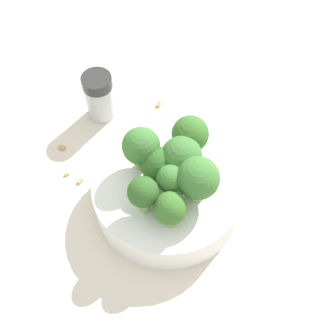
# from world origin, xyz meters

# --- Properties ---
(ground_plane) EXTENTS (3.00, 3.00, 0.00)m
(ground_plane) POSITION_xyz_m (0.00, 0.00, 0.00)
(ground_plane) COLOR beige
(bowl) EXTENTS (0.18, 0.18, 0.05)m
(bowl) POSITION_xyz_m (0.00, 0.00, 0.02)
(bowl) COLOR white
(bowl) RESTS_ON ground_plane
(broccoli_floret_0) EXTENTS (0.05, 0.05, 0.06)m
(broccoli_floret_0) POSITION_xyz_m (-0.02, -0.01, 0.08)
(broccoli_floret_0) COLOR #8EB770
(broccoli_floret_0) RESTS_ON bowl
(broccoli_floret_1) EXTENTS (0.04, 0.04, 0.05)m
(broccoli_floret_1) POSITION_xyz_m (0.01, 0.05, 0.07)
(broccoli_floret_1) COLOR #84AD66
(broccoli_floret_1) RESTS_ON bowl
(broccoli_floret_2) EXTENTS (0.04, 0.04, 0.06)m
(broccoli_floret_2) POSITION_xyz_m (0.02, -0.03, 0.08)
(broccoli_floret_2) COLOR #7A9E5B
(broccoli_floret_2) RESTS_ON bowl
(broccoli_floret_3) EXTENTS (0.03, 0.03, 0.05)m
(broccoli_floret_3) POSITION_xyz_m (0.03, 0.03, 0.08)
(broccoli_floret_3) COLOR #84AD66
(broccoli_floret_3) RESTS_ON bowl
(broccoli_floret_4) EXTENTS (0.05, 0.05, 0.06)m
(broccoli_floret_4) POSITION_xyz_m (-0.03, 0.02, 0.08)
(broccoli_floret_4) COLOR #8EB770
(broccoli_floret_4) RESTS_ON bowl
(broccoli_floret_5) EXTENTS (0.04, 0.04, 0.06)m
(broccoli_floret_5) POSITION_xyz_m (-0.03, -0.04, 0.08)
(broccoli_floret_5) COLOR #7A9E5B
(broccoli_floret_5) RESTS_ON bowl
(broccoli_floret_6) EXTENTS (0.04, 0.04, 0.05)m
(broccoli_floret_6) POSITION_xyz_m (0.01, -0.01, 0.07)
(broccoli_floret_6) COLOR #84AD66
(broccoli_floret_6) RESTS_ON bowl
(broccoli_floret_7) EXTENTS (0.03, 0.03, 0.05)m
(broccoli_floret_7) POSITION_xyz_m (0.00, 0.02, 0.08)
(broccoli_floret_7) COLOR #84AD66
(broccoli_floret_7) RESTS_ON bowl
(pepper_shaker) EXTENTS (0.04, 0.04, 0.07)m
(pepper_shaker) POSITION_xyz_m (0.06, -0.16, 0.04)
(pepper_shaker) COLOR #B2B7BC
(pepper_shaker) RESTS_ON ground_plane
(almond_crumb_0) EXTENTS (0.01, 0.01, 0.01)m
(almond_crumb_0) POSITION_xyz_m (0.11, -0.05, 0.00)
(almond_crumb_0) COLOR tan
(almond_crumb_0) RESTS_ON ground_plane
(almond_crumb_1) EXTENTS (0.01, 0.01, 0.01)m
(almond_crumb_1) POSITION_xyz_m (0.12, -0.06, 0.00)
(almond_crumb_1) COLOR #AD7F4C
(almond_crumb_1) RESTS_ON ground_plane
(almond_crumb_2) EXTENTS (0.01, 0.01, 0.01)m
(almond_crumb_2) POSITION_xyz_m (-0.02, -0.16, 0.00)
(almond_crumb_2) COLOR #AD7F4C
(almond_crumb_2) RESTS_ON ground_plane
(almond_crumb_3) EXTENTS (0.01, 0.01, 0.01)m
(almond_crumb_3) POSITION_xyz_m (0.12, -0.11, 0.00)
(almond_crumb_3) COLOR tan
(almond_crumb_3) RESTS_ON ground_plane
(almond_crumb_4) EXTENTS (0.01, 0.01, 0.01)m
(almond_crumb_4) POSITION_xyz_m (-0.07, -0.11, 0.00)
(almond_crumb_4) COLOR #AD7F4C
(almond_crumb_4) RESTS_ON ground_plane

